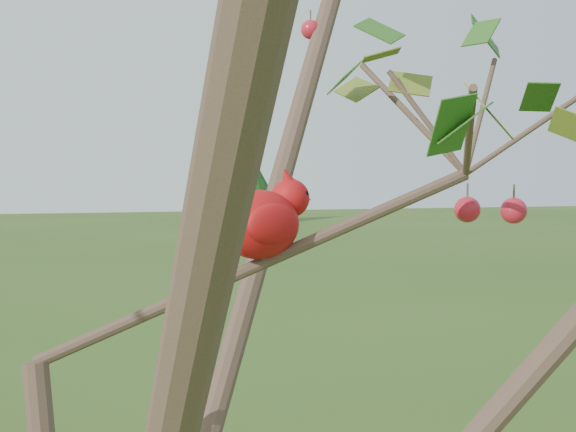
% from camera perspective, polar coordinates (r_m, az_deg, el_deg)
% --- Properties ---
extents(crabapple_tree, '(2.35, 2.05, 2.95)m').
position_cam_1_polar(crabapple_tree, '(0.98, -13.64, -1.75)').
color(crabapple_tree, '#442F24').
rests_on(crabapple_tree, ground).
extents(cardinal, '(0.19, 0.13, 0.14)m').
position_cam_1_polar(cardinal, '(1.11, -1.76, -0.33)').
color(cardinal, red).
rests_on(cardinal, ground).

